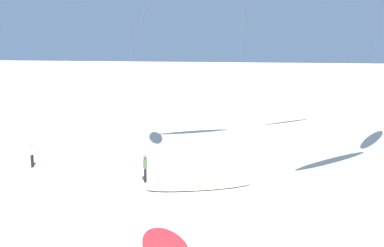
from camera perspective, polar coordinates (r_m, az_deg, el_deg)
grounded_kite_1 at (r=20.44m, az=-3.22°, el=-14.51°), size 3.32×4.26×0.35m
grounded_kite_2 at (r=28.02m, az=0.93°, el=-7.50°), size 6.43×3.52×0.28m
person_foreground_walker at (r=29.02m, az=-5.67°, el=-5.28°), size 0.22×0.51×1.70m
person_near_left at (r=33.89m, az=-18.76°, el=-3.48°), size 0.22×0.51×1.70m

